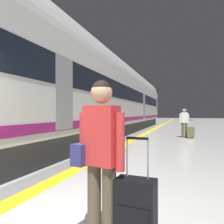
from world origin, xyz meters
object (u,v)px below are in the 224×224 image
traveller_foreground (100,151)px  suitcase_near (191,132)px  high_speed_train (94,91)px  rolling_suitcase_foreground (136,214)px  passenger_near (184,120)px

traveller_foreground → suitcase_near: traveller_foreground is taller
high_speed_train → suitcase_near: (4.91, 1.67, -2.17)m
traveller_foreground → rolling_suitcase_foreground: traveller_foreground is taller
traveller_foreground → rolling_suitcase_foreground: 0.69m
traveller_foreground → passenger_near: traveller_foreground is taller
high_speed_train → rolling_suitcase_foreground: (4.19, -8.89, -2.11)m
traveller_foreground → passenger_near: (0.77, 10.75, -0.02)m
traveller_foreground → suitcase_near: size_ratio=1.70×
rolling_suitcase_foreground → passenger_near: bearing=87.9°
high_speed_train → suitcase_near: bearing=18.8°
traveller_foreground → passenger_near: size_ratio=1.03×
passenger_near → traveller_foreground: bearing=-94.1°
traveller_foreground → passenger_near: 10.77m
suitcase_near → high_speed_train: bearing=-161.2°
high_speed_train → traveller_foreground: (3.82, -8.88, -1.53)m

